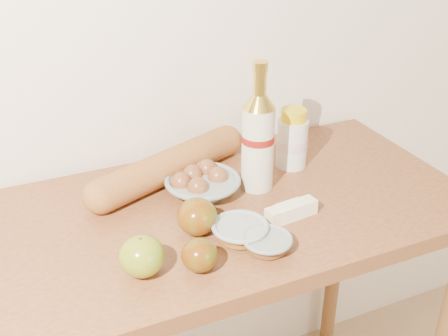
{
  "coord_description": "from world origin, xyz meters",
  "views": [
    {
      "loc": [
        -0.44,
        0.16,
        1.61
      ],
      "look_at": [
        0.0,
        1.15,
        1.02
      ],
      "focal_mm": 45.0,
      "sensor_mm": 36.0,
      "label": 1
    }
  ],
  "objects": [
    {
      "name": "syrup_bowl",
      "position": [
        -0.01,
        1.05,
        0.92
      ],
      "size": [
        0.13,
        0.13,
        0.04
      ],
      "rotation": [
        0.0,
        0.0,
        -0.05
      ],
      "color": "#94A29D",
      "rests_on": "table"
    },
    {
      "name": "sugar_bowl",
      "position": [
        0.03,
        0.99,
        0.92
      ],
      "size": [
        0.11,
        0.11,
        0.03
      ],
      "rotation": [
        0.0,
        0.0,
        -0.01
      ],
      "color": "gray",
      "rests_on": "table"
    },
    {
      "name": "apple_redgreen_right",
      "position": [
        -0.08,
        1.11,
        0.94
      ],
      "size": [
        0.1,
        0.1,
        0.08
      ],
      "rotation": [
        0.0,
        0.0,
        0.09
      ],
      "color": "#941208",
      "rests_on": "table"
    },
    {
      "name": "back_wall",
      "position": [
        0.0,
        1.51,
        1.3
      ],
      "size": [
        3.5,
        0.02,
        2.6
      ],
      "primitive_type": "cube",
      "color": "white",
      "rests_on": "ground"
    },
    {
      "name": "egg_bowl",
      "position": [
        -0.01,
        1.26,
        0.93
      ],
      "size": [
        0.24,
        0.24,
        0.07
      ],
      "rotation": [
        0.0,
        0.0,
        0.42
      ],
      "color": "gray",
      "rests_on": "table"
    },
    {
      "name": "butter_stick",
      "position": [
        0.13,
        1.07,
        0.92
      ],
      "size": [
        0.13,
        0.05,
        0.04
      ],
      "rotation": [
        0.0,
        0.0,
        0.1
      ],
      "color": "#F9F5C1",
      "rests_on": "table"
    },
    {
      "name": "table",
      "position": [
        0.0,
        1.18,
        0.78
      ],
      "size": [
        1.2,
        0.6,
        0.9
      ],
      "color": "#94582F",
      "rests_on": "ground"
    },
    {
      "name": "apple_redgreen_front",
      "position": [
        -0.12,
        0.99,
        0.93
      ],
      "size": [
        0.09,
        0.09,
        0.07
      ],
      "rotation": [
        0.0,
        0.0,
        -0.23
      ],
      "color": "maroon",
      "rests_on": "table"
    },
    {
      "name": "bourbon_bottle",
      "position": [
        0.13,
        1.23,
        1.03
      ],
      "size": [
        0.09,
        0.09,
        0.32
      ],
      "rotation": [
        0.0,
        0.0,
        -0.19
      ],
      "color": "beige",
      "rests_on": "table"
    },
    {
      "name": "apple_yellowgreen",
      "position": [
        -0.23,
        1.02,
        0.94
      ],
      "size": [
        0.1,
        0.1,
        0.08
      ],
      "rotation": [
        0.0,
        0.0,
        0.13
      ],
      "color": "#A09020",
      "rests_on": "table"
    },
    {
      "name": "baguette",
      "position": [
        -0.06,
        1.35,
        0.94
      ],
      "size": [
        0.49,
        0.26,
        0.08
      ],
      "rotation": [
        0.0,
        0.0,
        0.38
      ],
      "color": "#B57437",
      "rests_on": "table"
    },
    {
      "name": "cream_bottle",
      "position": [
        0.26,
        1.29,
        0.97
      ],
      "size": [
        0.09,
        0.09,
        0.16
      ],
      "rotation": [
        0.0,
        0.0,
        0.08
      ],
      "color": "silver",
      "rests_on": "table"
    }
  ]
}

